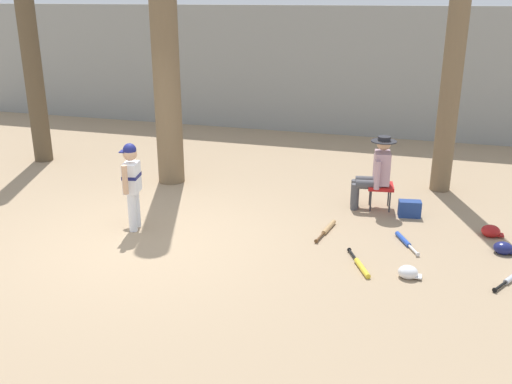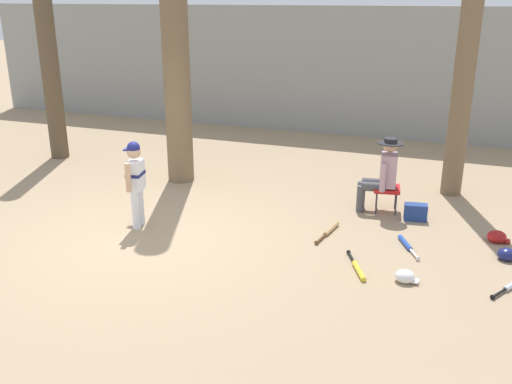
% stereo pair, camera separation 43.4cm
% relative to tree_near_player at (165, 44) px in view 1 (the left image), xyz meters
% --- Properties ---
extents(ground_plane, '(60.00, 60.00, 0.00)m').
position_rel_tree_near_player_xyz_m(ground_plane, '(0.77, -2.59, -2.49)').
color(ground_plane, '#9E8466').
extents(concrete_back_wall, '(18.00, 0.36, 3.06)m').
position_rel_tree_near_player_xyz_m(concrete_back_wall, '(0.77, 4.80, -0.96)').
color(concrete_back_wall, gray).
rests_on(concrete_back_wall, ground).
extents(tree_near_player, '(0.75, 0.75, 5.75)m').
position_rel_tree_near_player_xyz_m(tree_near_player, '(0.00, 0.00, 0.00)').
color(tree_near_player, brown).
rests_on(tree_near_player, ground).
extents(tree_behind_spectator, '(0.51, 0.51, 4.73)m').
position_rel_tree_near_player_xyz_m(tree_behind_spectator, '(4.78, 0.96, -0.38)').
color(tree_behind_spectator, brown).
rests_on(tree_behind_spectator, ground).
extents(young_ballplayer, '(0.40, 0.57, 1.31)m').
position_rel_tree_near_player_xyz_m(young_ballplayer, '(0.44, -2.23, -1.74)').
color(young_ballplayer, white).
rests_on(young_ballplayer, ground).
extents(folding_stool, '(0.46, 0.46, 0.41)m').
position_rel_tree_near_player_xyz_m(folding_stool, '(3.84, -0.31, -2.12)').
color(folding_stool, red).
rests_on(folding_stool, ground).
extents(seated_spectator, '(0.68, 0.54, 1.20)m').
position_rel_tree_near_player_xyz_m(seated_spectator, '(3.74, -0.33, -1.85)').
color(seated_spectator, '#47474C').
rests_on(seated_spectator, ground).
extents(handbag_beside_stool, '(0.36, 0.23, 0.26)m').
position_rel_tree_near_player_xyz_m(handbag_beside_stool, '(4.33, -0.55, -2.36)').
color(handbag_beside_stool, navy).
rests_on(handbag_beside_stool, ground).
extents(tree_far_left, '(0.54, 0.54, 4.87)m').
position_rel_tree_near_player_xyz_m(tree_far_left, '(-3.18, 0.51, -0.32)').
color(tree_far_left, brown).
rests_on(tree_far_left, ground).
extents(bat_blue_youth, '(0.37, 0.68, 0.07)m').
position_rel_tree_near_player_xyz_m(bat_blue_youth, '(4.32, -1.60, -2.45)').
color(bat_blue_youth, '#2347AD').
rests_on(bat_blue_youth, ground).
extents(bat_yellow_trainer, '(0.39, 0.74, 0.07)m').
position_rel_tree_near_player_xyz_m(bat_yellow_trainer, '(3.82, -2.56, -2.45)').
color(bat_yellow_trainer, yellow).
rests_on(bat_yellow_trainer, ground).
extents(bat_wood_tan, '(0.18, 0.81, 0.07)m').
position_rel_tree_near_player_xyz_m(bat_wood_tan, '(3.20, -1.48, -2.45)').
color(bat_wood_tan, tan).
rests_on(bat_wood_tan, ground).
extents(bat_aluminum_silver, '(0.41, 0.65, 0.07)m').
position_rel_tree_near_player_xyz_m(bat_aluminum_silver, '(5.62, -2.36, -2.45)').
color(bat_aluminum_silver, '#B7BCC6').
rests_on(bat_aluminum_silver, ground).
extents(batting_helmet_white, '(0.29, 0.22, 0.17)m').
position_rel_tree_near_player_xyz_m(batting_helmet_white, '(4.41, -2.64, -2.42)').
color(batting_helmet_white, silver).
rests_on(batting_helmet_white, ground).
extents(batting_helmet_navy, '(0.30, 0.23, 0.17)m').
position_rel_tree_near_player_xyz_m(batting_helmet_navy, '(5.60, -1.55, -2.41)').
color(batting_helmet_navy, navy).
rests_on(batting_helmet_navy, ground).
extents(batting_helmet_red, '(0.31, 0.24, 0.18)m').
position_rel_tree_near_player_xyz_m(batting_helmet_red, '(5.49, -0.99, -2.41)').
color(batting_helmet_red, '#A81919').
rests_on(batting_helmet_red, ground).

